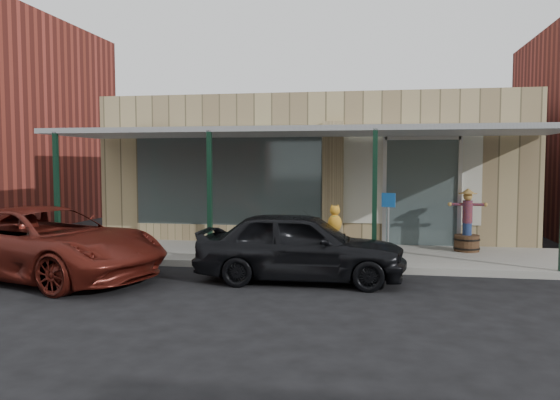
% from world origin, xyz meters
% --- Properties ---
extents(ground, '(120.00, 120.00, 0.00)m').
position_xyz_m(ground, '(0.00, 0.00, 0.00)').
color(ground, black).
rests_on(ground, ground).
extents(sidewalk, '(40.00, 3.20, 0.15)m').
position_xyz_m(sidewalk, '(0.00, 3.60, 0.07)').
color(sidewalk, gray).
rests_on(sidewalk, ground).
extents(storefront, '(12.00, 6.25, 4.20)m').
position_xyz_m(storefront, '(-0.00, 8.16, 2.09)').
color(storefront, tan).
rests_on(storefront, ground).
extents(awning, '(12.00, 3.00, 3.04)m').
position_xyz_m(awning, '(0.00, 3.56, 3.01)').
color(awning, gray).
rests_on(awning, ground).
extents(block_buildings_near, '(61.00, 8.00, 8.00)m').
position_xyz_m(block_buildings_near, '(2.01, 9.20, 3.77)').
color(block_buildings_near, maroon).
rests_on(block_buildings_near, ground).
extents(barrel_scarecrow, '(0.94, 0.62, 1.55)m').
position_xyz_m(barrel_scarecrow, '(4.03, 4.38, 0.67)').
color(barrel_scarecrow, '#47341C').
rests_on(barrel_scarecrow, sidewalk).
extents(barrel_pumpkin, '(0.72, 0.72, 0.65)m').
position_xyz_m(barrel_pumpkin, '(-0.98, 3.00, 0.38)').
color(barrel_pumpkin, '#47341C').
rests_on(barrel_pumpkin, sidewalk).
extents(handicap_sign, '(0.30, 0.13, 1.50)m').
position_xyz_m(handicap_sign, '(2.10, 2.74, 1.12)').
color(handicap_sign, gray).
rests_on(handicap_sign, sidewalk).
extents(parked_sedan, '(4.09, 1.79, 1.46)m').
position_xyz_m(parked_sedan, '(0.39, 1.03, 0.69)').
color(parked_sedan, black).
rests_on(parked_sedan, ground).
extents(car_maroon, '(5.58, 3.67, 1.43)m').
position_xyz_m(car_maroon, '(-4.71, 0.43, 0.71)').
color(car_maroon, '#571811').
rests_on(car_maroon, ground).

